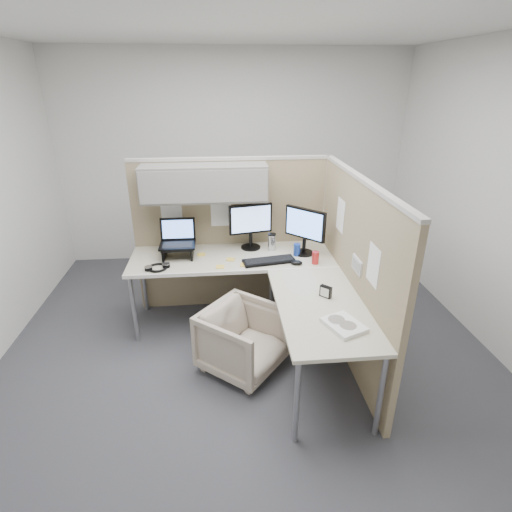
{
  "coord_description": "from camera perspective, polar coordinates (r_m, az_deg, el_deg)",
  "views": [
    {
      "loc": [
        -0.22,
        -3.06,
        2.33
      ],
      "look_at": [
        0.1,
        0.25,
        0.85
      ],
      "focal_mm": 28.0,
      "sensor_mm": 36.0,
      "label": 1
    }
  ],
  "objects": [
    {
      "name": "sticky_note_c",
      "position": [
        3.99,
        -7.82,
        0.21
      ],
      "size": [
        0.08,
        0.08,
        0.01
      ],
      "primitive_type": "cube",
      "rotation": [
        0.0,
        0.0,
        0.11
      ],
      "color": "gold",
      "rests_on": "desk"
    },
    {
      "name": "laptop_station",
      "position": [
        3.95,
        -11.12,
        1.79
      ],
      "size": [
        0.34,
        0.29,
        0.35
      ],
      "color": "black",
      "rests_on": "desk"
    },
    {
      "name": "sticky_note_a",
      "position": [
        3.71,
        -5.16,
        -1.53
      ],
      "size": [
        0.08,
        0.08,
        0.01
      ],
      "primitive_type": "cube",
      "rotation": [
        0.0,
        0.0,
        -0.08
      ],
      "color": "gold",
      "rests_on": "desk"
    },
    {
      "name": "monitor_right",
      "position": [
        3.91,
        7.0,
        4.05
      ],
      "size": [
        0.33,
        0.34,
        0.47
      ],
      "rotation": [
        0.0,
        0.0,
        -0.79
      ],
      "color": "black",
      "rests_on": "desk"
    },
    {
      "name": "monitor_left",
      "position": [
        4.02,
        -0.77,
        4.77
      ],
      "size": [
        0.44,
        0.2,
        0.47
      ],
      "rotation": [
        0.0,
        0.0,
        0.2
      ],
      "color": "black",
      "rests_on": "desk"
    },
    {
      "name": "desk",
      "position": [
        3.6,
        0.58,
        -3.16
      ],
      "size": [
        2.0,
        1.98,
        0.73
      ],
      "color": "beige",
      "rests_on": "ground"
    },
    {
      "name": "partition_back",
      "position": [
        4.07,
        -5.24,
        6.32
      ],
      "size": [
        2.0,
        0.36,
        1.63
      ],
      "color": "#978563",
      "rests_on": "ground"
    },
    {
      "name": "partition_right",
      "position": [
        3.53,
        13.55,
        -2.05
      ],
      "size": [
        0.07,
        2.03,
        1.63
      ],
      "color": "#978563",
      "rests_on": "ground"
    },
    {
      "name": "desk_clock",
      "position": [
        3.24,
        9.92,
        -5.03
      ],
      "size": [
        0.09,
        0.09,
        0.09
      ],
      "rotation": [
        0.0,
        0.0,
        -0.78
      ],
      "color": "black",
      "rests_on": "desk"
    },
    {
      "name": "ground",
      "position": [
        3.85,
        -1.16,
        -13.25
      ],
      "size": [
        4.5,
        4.5,
        0.0
      ],
      "primitive_type": "plane",
      "color": "#39393F",
      "rests_on": "ground"
    },
    {
      "name": "keyboard",
      "position": [
        3.8,
        1.85,
        -0.71
      ],
      "size": [
        0.52,
        0.24,
        0.02
      ],
      "primitive_type": "cube",
      "rotation": [
        0.0,
        0.0,
        0.17
      ],
      "color": "black",
      "rests_on": "desk"
    },
    {
      "name": "paper_stack",
      "position": [
        2.91,
        12.42,
        -9.59
      ],
      "size": [
        0.31,
        0.34,
        0.03
      ],
      "rotation": [
        0.0,
        0.0,
        0.4
      ],
      "color": "white",
      "rests_on": "desk"
    },
    {
      "name": "office_chair",
      "position": [
        3.47,
        -1.86,
        -11.46
      ],
      "size": [
        0.83,
        0.84,
        0.63
      ],
      "primitive_type": "imported",
      "rotation": [
        0.0,
        0.0,
        0.88
      ],
      "color": "#BFB298",
      "rests_on": "ground"
    },
    {
      "name": "soda_can_green",
      "position": [
        3.79,
        8.48,
        -0.24
      ],
      "size": [
        0.07,
        0.07,
        0.12
      ],
      "primitive_type": "cylinder",
      "color": "#B21E1E",
      "rests_on": "desk"
    },
    {
      "name": "soda_can_silver",
      "position": [
        3.94,
        5.86,
        0.9
      ],
      "size": [
        0.07,
        0.07,
        0.12
      ],
      "primitive_type": "cylinder",
      "color": "#1E3FA5",
      "rests_on": "desk"
    },
    {
      "name": "mouse",
      "position": [
        3.76,
        5.81,
        -0.94
      ],
      "size": [
        0.13,
        0.1,
        0.04
      ],
      "primitive_type": "ellipsoid",
      "rotation": [
        0.0,
        0.0,
        -0.28
      ],
      "color": "black",
      "rests_on": "desk"
    },
    {
      "name": "sticky_note_d",
      "position": [
        3.86,
        -3.65,
        -0.48
      ],
      "size": [
        0.1,
        0.1,
        0.01
      ],
      "primitive_type": "cube",
      "rotation": [
        0.0,
        0.0,
        -0.33
      ],
      "color": "gold",
      "rests_on": "desk"
    },
    {
      "name": "headphones",
      "position": [
        3.77,
        -13.9,
        -1.59
      ],
      "size": [
        0.23,
        0.23,
        0.03
      ],
      "rotation": [
        0.0,
        0.0,
        0.31
      ],
      "color": "black",
      "rests_on": "desk"
    },
    {
      "name": "travel_mug",
      "position": [
        4.04,
        2.27,
        2.03
      ],
      "size": [
        0.08,
        0.08,
        0.17
      ],
      "color": "silver",
      "rests_on": "desk"
    },
    {
      "name": "sticky_note_b",
      "position": [
        3.74,
        -1.69,
        -1.26
      ],
      "size": [
        0.08,
        0.08,
        0.01
      ],
      "primitive_type": "cube",
      "rotation": [
        0.0,
        0.0,
        -0.1
      ],
      "color": "gold",
      "rests_on": "desk"
    }
  ]
}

